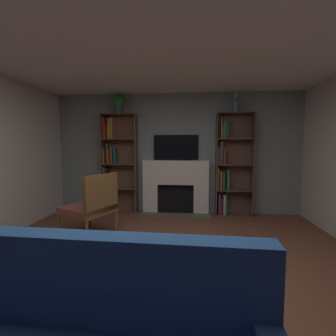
{
  "coord_description": "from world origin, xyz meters",
  "views": [
    {
      "loc": [
        0.36,
        -2.46,
        1.45
      ],
      "look_at": [
        0.0,
        1.18,
        1.13
      ],
      "focal_mm": 26.84,
      "sensor_mm": 36.0,
      "label": 1
    }
  ],
  "objects_px": {
    "bookshelf_left": "(116,162)",
    "armchair": "(92,205)",
    "fireplace": "(176,186)",
    "coffee_table": "(126,281)",
    "bookshelf_right": "(229,167)",
    "vase_with_flowers": "(236,105)",
    "tv": "(176,148)",
    "potted_plant": "(118,103)"
  },
  "relations": [
    {
      "from": "bookshelf_left",
      "to": "armchair",
      "type": "xyz_separation_m",
      "value": [
        0.09,
        -1.57,
        -0.57
      ]
    },
    {
      "from": "fireplace",
      "to": "coffee_table",
      "type": "relative_size",
      "value": 1.73
    },
    {
      "from": "fireplace",
      "to": "bookshelf_right",
      "type": "xyz_separation_m",
      "value": [
        1.11,
        0.0,
        0.41
      ]
    },
    {
      "from": "armchair",
      "to": "coffee_table",
      "type": "bearing_deg",
      "value": -60.53
    },
    {
      "from": "vase_with_flowers",
      "to": "coffee_table",
      "type": "height_order",
      "value": "vase_with_flowers"
    },
    {
      "from": "tv",
      "to": "potted_plant",
      "type": "bearing_deg",
      "value": -174.35
    },
    {
      "from": "tv",
      "to": "bookshelf_right",
      "type": "distance_m",
      "value": 1.18
    },
    {
      "from": "bookshelf_right",
      "to": "coffee_table",
      "type": "distance_m",
      "value": 3.7
    },
    {
      "from": "bookshelf_right",
      "to": "coffee_table",
      "type": "height_order",
      "value": "bookshelf_right"
    },
    {
      "from": "bookshelf_left",
      "to": "vase_with_flowers",
      "type": "relative_size",
      "value": 5.59
    },
    {
      "from": "coffee_table",
      "to": "tv",
      "type": "bearing_deg",
      "value": 87.15
    },
    {
      "from": "fireplace",
      "to": "coffee_table",
      "type": "distance_m",
      "value": 3.41
    },
    {
      "from": "bookshelf_left",
      "to": "bookshelf_right",
      "type": "bearing_deg",
      "value": -0.07
    },
    {
      "from": "tv",
      "to": "fireplace",
      "type": "bearing_deg",
      "value": -90.0
    },
    {
      "from": "tv",
      "to": "bookshelf_right",
      "type": "relative_size",
      "value": 0.45
    },
    {
      "from": "fireplace",
      "to": "bookshelf_left",
      "type": "bearing_deg",
      "value": 179.65
    },
    {
      "from": "fireplace",
      "to": "potted_plant",
      "type": "height_order",
      "value": "potted_plant"
    },
    {
      "from": "fireplace",
      "to": "tv",
      "type": "xyz_separation_m",
      "value": [
        0.0,
        0.08,
        0.81
      ]
    },
    {
      "from": "fireplace",
      "to": "armchair",
      "type": "xyz_separation_m",
      "value": [
        -1.21,
        -1.56,
        -0.08
      ]
    },
    {
      "from": "bookshelf_left",
      "to": "armchair",
      "type": "height_order",
      "value": "bookshelf_left"
    },
    {
      "from": "tv",
      "to": "bookshelf_left",
      "type": "distance_m",
      "value": 1.34
    },
    {
      "from": "vase_with_flowers",
      "to": "tv",
      "type": "bearing_deg",
      "value": 174.31
    },
    {
      "from": "fireplace",
      "to": "bookshelf_left",
      "type": "relative_size",
      "value": 0.71
    },
    {
      "from": "vase_with_flowers",
      "to": "coffee_table",
      "type": "relative_size",
      "value": 0.44
    },
    {
      "from": "potted_plant",
      "to": "bookshelf_right",
      "type": "bearing_deg",
      "value": 1.19
    },
    {
      "from": "fireplace",
      "to": "potted_plant",
      "type": "xyz_separation_m",
      "value": [
        -1.21,
        -0.04,
        1.74
      ]
    },
    {
      "from": "bookshelf_left",
      "to": "potted_plant",
      "type": "bearing_deg",
      "value": -28.95
    },
    {
      "from": "bookshelf_left",
      "to": "potted_plant",
      "type": "distance_m",
      "value": 1.26
    },
    {
      "from": "fireplace",
      "to": "bookshelf_right",
      "type": "height_order",
      "value": "bookshelf_right"
    },
    {
      "from": "bookshelf_right",
      "to": "armchair",
      "type": "bearing_deg",
      "value": -146.03
    },
    {
      "from": "bookshelf_right",
      "to": "coffee_table",
      "type": "bearing_deg",
      "value": -110.66
    },
    {
      "from": "tv",
      "to": "vase_with_flowers",
      "type": "relative_size",
      "value": 2.5
    },
    {
      "from": "bookshelf_right",
      "to": "potted_plant",
      "type": "xyz_separation_m",
      "value": [
        -2.32,
        -0.05,
        1.33
      ]
    },
    {
      "from": "bookshelf_left",
      "to": "armchair",
      "type": "bearing_deg",
      "value": -86.66
    },
    {
      "from": "vase_with_flowers",
      "to": "armchair",
      "type": "bearing_deg",
      "value": -147.97
    },
    {
      "from": "bookshelf_right",
      "to": "vase_with_flowers",
      "type": "xyz_separation_m",
      "value": [
        0.1,
        -0.05,
        1.25
      ]
    },
    {
      "from": "potted_plant",
      "to": "coffee_table",
      "type": "bearing_deg",
      "value": -72.81
    },
    {
      "from": "potted_plant",
      "to": "vase_with_flowers",
      "type": "height_order",
      "value": "potted_plant"
    },
    {
      "from": "vase_with_flowers",
      "to": "armchair",
      "type": "distance_m",
      "value": 3.35
    },
    {
      "from": "vase_with_flowers",
      "to": "bookshelf_right",
      "type": "bearing_deg",
      "value": 154.34
    },
    {
      "from": "tv",
      "to": "armchair",
      "type": "xyz_separation_m",
      "value": [
        -1.21,
        -1.64,
        -0.89
      ]
    },
    {
      "from": "fireplace",
      "to": "bookshelf_right",
      "type": "relative_size",
      "value": 0.71
    }
  ]
}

